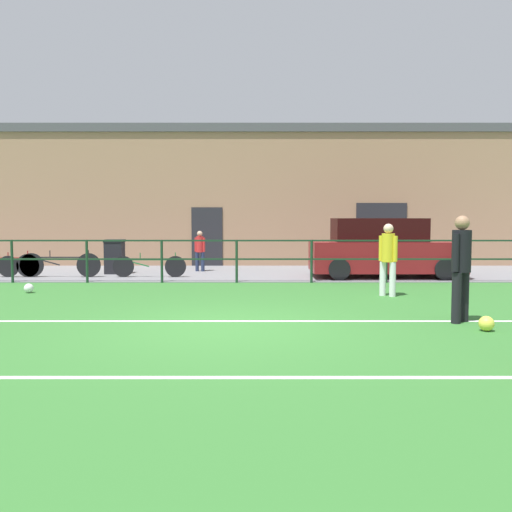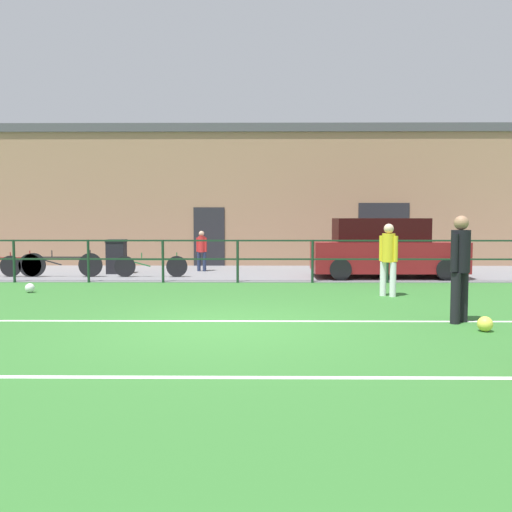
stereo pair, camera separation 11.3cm
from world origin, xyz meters
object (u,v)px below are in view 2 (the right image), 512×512
Objects in this scene: player_goalkeeper at (460,262)px; soccer_ball_spare at (485,324)px; bicycle_parked_0 at (151,266)px; trash_bin_0 at (116,256)px; spectator_child at (202,248)px; player_winger at (388,255)px; parked_car_red at (385,249)px; bicycle_parked_2 at (62,264)px; soccer_ball_match at (30,288)px; bicycle_parked_4 at (3,265)px.

soccer_ball_spare is (0.15, -0.71, -0.89)m from player_goalkeeper.
trash_bin_0 is (-1.25, 0.98, 0.21)m from bicycle_parked_0.
spectator_child is at bearing 16.87° from trash_bin_0.
bicycle_parked_0 is (-1.29, -1.75, -0.41)m from spectator_child.
parked_car_red reaches higher than player_winger.
bicycle_parked_2 is (-2.58, 0.00, 0.04)m from bicycle_parked_0.
bicycle_parked_2 reaches higher than bicycle_parked_0.
spectator_child is (-5.34, 9.26, 0.64)m from soccer_ball_spare.
soccer_ball_spare is 0.10× the size of bicycle_parked_2.
parked_car_red reaches higher than spectator_child.
bicycle_parked_2 is at bearing 38.90° from spectator_child.
player_goalkeeper reaches higher than parked_car_red.
player_winger is 6.85× the size of soccer_ball_spare.
player_goalkeeper is 0.76× the size of bicycle_parked_2.
spectator_child is (3.47, 4.95, 0.65)m from soccer_ball_match.
player_winger is 0.72× the size of bicycle_parked_4.
soccer_ball_spare is at bearing -91.09° from parked_car_red.
trash_bin_0 is at bearing -87.55° from player_goalkeeper.
player_goalkeeper reaches higher than soccer_ball_spare.
parked_car_red is (8.95, 3.28, 0.71)m from soccer_ball_match.
parked_car_red reaches higher than bicycle_parked_0.
player_winger reaches higher than soccer_ball_match.
player_winger is 8.65m from trash_bin_0.
soccer_ball_match is (-8.19, 0.51, -0.80)m from player_winger.
player_goalkeeper is at bearing -46.34° from bicycle_parked_0.
soccer_ball_spare is 7.63m from parked_car_red.
trash_bin_0 reaches higher than bicycle_parked_0.
bicycle_parked_2 is at bearing -79.25° from player_goalkeeper.
spectator_child is (-4.72, 5.47, -0.16)m from player_winger.
player_winger is 3.93m from soccer_ball_spare.
soccer_ball_spare is 11.59m from trash_bin_0.
parked_car_red is 1.83× the size of bicycle_parked_2.
soccer_ball_match is 0.93× the size of soccer_ball_spare.
trash_bin_0 is at bearing 173.60° from parked_car_red.
soccer_ball_spare is at bearing -47.14° from trash_bin_0.
player_goalkeeper is 7.58× the size of soccer_ball_spare.
player_goalkeeper is at bearing -45.16° from trash_bin_0.
player_goalkeeper reaches higher than trash_bin_0.
bicycle_parked_0 is at bearing 0.00° from bicycle_parked_2.
soccer_ball_match is 0.10× the size of bicycle_parked_0.
soccer_ball_spare is at bearing 134.55° from spectator_child.
trash_bin_0 is (-8.02, 0.90, -0.27)m from parked_car_red.
trash_bin_0 is at bearing 17.88° from bicycle_parked_4.
spectator_child is at bearing 53.59° from bicycle_parked_0.
trash_bin_0 is at bearing 77.47° from soccer_ball_match.
soccer_ball_spare is 10.02m from bicycle_parked_0.
player_winger is 8.24m from soccer_ball_match.
bicycle_parked_4 is 2.12× the size of trash_bin_0.
player_goalkeeper is at bearing 135.87° from spectator_child.
player_goalkeeper reaches higher than bicycle_parked_4.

